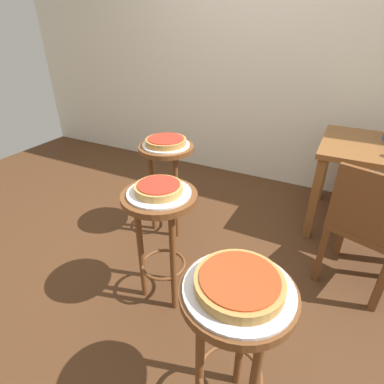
{
  "coord_description": "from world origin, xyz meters",
  "views": [
    {
      "loc": [
        0.8,
        -1.49,
        1.53
      ],
      "look_at": [
        0.09,
        -0.11,
        0.66
      ],
      "focal_mm": 28.67,
      "sensor_mm": 36.0,
      "label": 1
    }
  ],
  "objects_px": {
    "wooden_chair": "(367,226)",
    "pizza_leftside": "(166,141)",
    "stool_foreground": "(235,326)",
    "pizza_middle": "(159,188)",
    "pizza_foreground": "(239,283)",
    "stool_middle": "(161,223)",
    "stool_leftside": "(167,169)",
    "serving_plate_foreground": "(239,289)",
    "serving_plate_middle": "(159,193)",
    "dining_table": "(380,161)",
    "serving_plate_leftside": "(166,145)"
  },
  "relations": [
    {
      "from": "wooden_chair",
      "to": "pizza_leftside",
      "type": "bearing_deg",
      "value": 179.99
    },
    {
      "from": "stool_foreground",
      "to": "pizza_middle",
      "type": "height_order",
      "value": "pizza_middle"
    },
    {
      "from": "pizza_foreground",
      "to": "stool_middle",
      "type": "relative_size",
      "value": 0.42
    },
    {
      "from": "pizza_foreground",
      "to": "pizza_leftside",
      "type": "relative_size",
      "value": 1.03
    },
    {
      "from": "pizza_middle",
      "to": "pizza_leftside",
      "type": "height_order",
      "value": "same"
    },
    {
      "from": "pizza_leftside",
      "to": "wooden_chair",
      "type": "xyz_separation_m",
      "value": [
        1.38,
        -0.0,
        -0.3
      ]
    },
    {
      "from": "stool_leftside",
      "to": "pizza_leftside",
      "type": "bearing_deg",
      "value": 90.0
    },
    {
      "from": "pizza_foreground",
      "to": "stool_foreground",
      "type": "bearing_deg",
      "value": 0.0
    },
    {
      "from": "serving_plate_foreground",
      "to": "wooden_chair",
      "type": "height_order",
      "value": "wooden_chair"
    },
    {
      "from": "stool_middle",
      "to": "serving_plate_middle",
      "type": "height_order",
      "value": "serving_plate_middle"
    },
    {
      "from": "serving_plate_middle",
      "to": "wooden_chair",
      "type": "distance_m",
      "value": 1.25
    },
    {
      "from": "serving_plate_foreground",
      "to": "dining_table",
      "type": "bearing_deg",
      "value": 74.83
    },
    {
      "from": "pizza_leftside",
      "to": "dining_table",
      "type": "relative_size",
      "value": 0.34
    },
    {
      "from": "stool_middle",
      "to": "wooden_chair",
      "type": "height_order",
      "value": "wooden_chair"
    },
    {
      "from": "serving_plate_foreground",
      "to": "serving_plate_leftside",
      "type": "distance_m",
      "value": 1.42
    },
    {
      "from": "pizza_foreground",
      "to": "wooden_chair",
      "type": "xyz_separation_m",
      "value": [
        0.45,
        1.07,
        -0.3
      ]
    },
    {
      "from": "pizza_foreground",
      "to": "dining_table",
      "type": "relative_size",
      "value": 0.35
    },
    {
      "from": "serving_plate_middle",
      "to": "stool_middle",
      "type": "bearing_deg",
      "value": 92.68
    },
    {
      "from": "dining_table",
      "to": "wooden_chair",
      "type": "bearing_deg",
      "value": -93.59
    },
    {
      "from": "pizza_middle",
      "to": "stool_leftside",
      "type": "xyz_separation_m",
      "value": [
        -0.34,
        0.63,
        -0.22
      ]
    },
    {
      "from": "serving_plate_middle",
      "to": "pizza_leftside",
      "type": "relative_size",
      "value": 1.15
    },
    {
      "from": "dining_table",
      "to": "serving_plate_middle",
      "type": "bearing_deg",
      "value": -128.29
    },
    {
      "from": "stool_leftside",
      "to": "wooden_chair",
      "type": "relative_size",
      "value": 0.86
    },
    {
      "from": "pizza_middle",
      "to": "dining_table",
      "type": "distance_m",
      "value": 1.77
    },
    {
      "from": "stool_foreground",
      "to": "dining_table",
      "type": "xyz_separation_m",
      "value": [
        0.49,
        1.82,
        0.06
      ]
    },
    {
      "from": "pizza_leftside",
      "to": "wooden_chair",
      "type": "height_order",
      "value": "wooden_chair"
    },
    {
      "from": "pizza_leftside",
      "to": "wooden_chair",
      "type": "bearing_deg",
      "value": -0.01
    },
    {
      "from": "serving_plate_foreground",
      "to": "serving_plate_leftside",
      "type": "relative_size",
      "value": 1.11
    },
    {
      "from": "pizza_middle",
      "to": "serving_plate_middle",
      "type": "bearing_deg",
      "value": 0.0
    },
    {
      "from": "stool_leftside",
      "to": "serving_plate_foreground",
      "type": "bearing_deg",
      "value": -48.71
    },
    {
      "from": "stool_leftside",
      "to": "wooden_chair",
      "type": "bearing_deg",
      "value": -0.01
    },
    {
      "from": "dining_table",
      "to": "wooden_chair",
      "type": "relative_size",
      "value": 1.02
    },
    {
      "from": "stool_foreground",
      "to": "serving_plate_foreground",
      "type": "distance_m",
      "value": 0.19
    },
    {
      "from": "stool_foreground",
      "to": "serving_plate_middle",
      "type": "height_order",
      "value": "serving_plate_middle"
    },
    {
      "from": "stool_leftside",
      "to": "dining_table",
      "type": "height_order",
      "value": "stool_leftside"
    },
    {
      "from": "stool_middle",
      "to": "pizza_leftside",
      "type": "relative_size",
      "value": 2.46
    },
    {
      "from": "pizza_foreground",
      "to": "stool_leftside",
      "type": "distance_m",
      "value": 1.44
    },
    {
      "from": "serving_plate_foreground",
      "to": "serving_plate_leftside",
      "type": "xyz_separation_m",
      "value": [
        -0.94,
        1.07,
        0.0
      ]
    },
    {
      "from": "serving_plate_foreground",
      "to": "stool_middle",
      "type": "relative_size",
      "value": 0.52
    },
    {
      "from": "pizza_middle",
      "to": "wooden_chair",
      "type": "bearing_deg",
      "value": 31.06
    },
    {
      "from": "serving_plate_leftside",
      "to": "stool_middle",
      "type": "bearing_deg",
      "value": -61.6
    },
    {
      "from": "serving_plate_foreground",
      "to": "stool_leftside",
      "type": "height_order",
      "value": "serving_plate_foreground"
    },
    {
      "from": "pizza_foreground",
      "to": "serving_plate_middle",
      "type": "relative_size",
      "value": 0.9
    },
    {
      "from": "serving_plate_middle",
      "to": "stool_leftside",
      "type": "xyz_separation_m",
      "value": [
        -0.34,
        0.63,
        -0.19
      ]
    },
    {
      "from": "stool_foreground",
      "to": "stool_leftside",
      "type": "relative_size",
      "value": 1.0
    },
    {
      "from": "stool_leftside",
      "to": "pizza_leftside",
      "type": "relative_size",
      "value": 2.46
    },
    {
      "from": "pizza_middle",
      "to": "serving_plate_leftside",
      "type": "distance_m",
      "value": 0.72
    },
    {
      "from": "stool_middle",
      "to": "dining_table",
      "type": "distance_m",
      "value": 1.76
    },
    {
      "from": "serving_plate_middle",
      "to": "pizza_foreground",
      "type": "bearing_deg",
      "value": -36.29
    },
    {
      "from": "pizza_leftside",
      "to": "stool_middle",
      "type": "bearing_deg",
      "value": -61.6
    }
  ]
}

